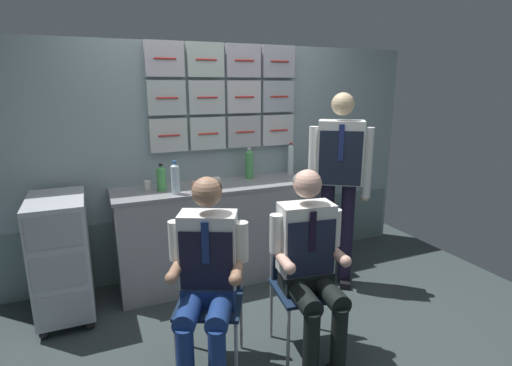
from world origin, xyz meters
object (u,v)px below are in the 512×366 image
(service_trolley, at_px, (62,254))
(crew_member_standing, at_px, (339,173))
(folding_chair_right, at_px, (300,272))
(folding_chair_left, at_px, (212,284))
(crew_member_left, at_px, (207,272))
(paper_cup_tan, at_px, (147,185))
(water_bottle_tall, at_px, (249,164))
(crew_member_right, at_px, (310,259))

(service_trolley, xyz_separation_m, crew_member_standing, (2.26, -0.37, 0.52))
(folding_chair_right, relative_size, crew_member_standing, 0.50)
(folding_chair_right, bearing_deg, folding_chair_left, 173.10)
(folding_chair_right, height_order, crew_member_standing, crew_member_standing)
(crew_member_standing, bearing_deg, crew_member_left, -153.37)
(paper_cup_tan, bearing_deg, folding_chair_right, -55.60)
(folding_chair_left, height_order, water_bottle_tall, water_bottle_tall)
(folding_chair_left, relative_size, crew_member_right, 0.68)
(folding_chair_right, xyz_separation_m, water_bottle_tall, (0.13, 1.26, 0.51))
(crew_member_left, bearing_deg, water_bottle_tall, 58.60)
(crew_member_standing, relative_size, paper_cup_tan, 22.17)
(service_trolley, height_order, paper_cup_tan, paper_cup_tan)
(crew_member_left, bearing_deg, folding_chair_left, 64.56)
(paper_cup_tan, bearing_deg, crew_member_left, -83.38)
(folding_chair_left, bearing_deg, crew_member_standing, 22.68)
(crew_member_standing, bearing_deg, crew_member_right, -133.32)
(paper_cup_tan, bearing_deg, crew_member_standing, -20.43)
(folding_chair_left, height_order, crew_member_left, crew_member_left)
(service_trolley, bearing_deg, water_bottle_tall, 8.83)
(folding_chair_left, bearing_deg, paper_cup_tan, 100.89)
(service_trolley, distance_m, paper_cup_tan, 0.85)
(crew_member_left, relative_size, crew_member_standing, 0.73)
(crew_member_right, relative_size, water_bottle_tall, 4.26)
(folding_chair_left, distance_m, crew_member_standing, 1.53)
(service_trolley, bearing_deg, paper_cup_tan, 16.77)
(service_trolley, distance_m, folding_chair_left, 1.31)
(service_trolley, height_order, crew_member_standing, crew_member_standing)
(crew_member_standing, xyz_separation_m, paper_cup_tan, (-1.56, 0.58, -0.09))
(folding_chair_right, relative_size, paper_cup_tan, 11.08)
(folding_chair_right, xyz_separation_m, crew_member_right, (-0.02, -0.16, 0.17))
(service_trolley, distance_m, crew_member_right, 1.91)
(crew_member_left, xyz_separation_m, water_bottle_tall, (0.81, 1.33, 0.35))
(crew_member_right, relative_size, crew_member_standing, 0.74)
(service_trolley, relative_size, crew_member_left, 0.77)
(service_trolley, distance_m, water_bottle_tall, 1.77)
(service_trolley, xyz_separation_m, paper_cup_tan, (0.70, 0.21, 0.43))
(service_trolley, xyz_separation_m, water_bottle_tall, (1.66, 0.26, 0.53))
(folding_chair_left, xyz_separation_m, folding_chair_right, (0.61, -0.07, 0.00))
(service_trolley, bearing_deg, crew_member_left, -51.58)
(service_trolley, distance_m, folding_chair_right, 1.83)
(crew_member_left, xyz_separation_m, paper_cup_tan, (-0.15, 1.28, 0.25))
(folding_chair_right, xyz_separation_m, paper_cup_tan, (-0.83, 1.21, 0.41))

